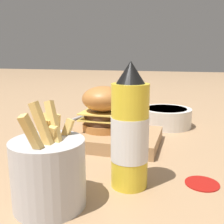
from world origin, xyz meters
name	(u,v)px	position (x,y,z in m)	size (l,w,h in m)	color
ground_plane	(124,144)	(0.00, 0.00, 0.00)	(6.00, 6.00, 0.00)	#9E7A56
serving_board	(112,138)	(-0.03, -0.01, 0.01)	(0.23, 0.17, 0.03)	#A37A51
burger	(104,108)	(-0.06, 0.01, 0.09)	(0.11, 0.11, 0.11)	#AD6B33
ketchup_bottle	(130,132)	(0.06, -0.20, 0.09)	(0.06, 0.06, 0.20)	yellow
fries_basket	(49,171)	(-0.04, -0.29, 0.05)	(0.10, 0.10, 0.16)	#B7B7BC
side_bowl	(166,117)	(0.08, 0.20, 0.03)	(0.15, 0.15, 0.06)	silver
spoon	(85,115)	(-0.20, 0.25, 0.01)	(0.05, 0.17, 0.01)	#B2B2B7
ketchup_puddle	(202,183)	(0.17, -0.16, 0.00)	(0.06, 0.06, 0.00)	#9E140F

